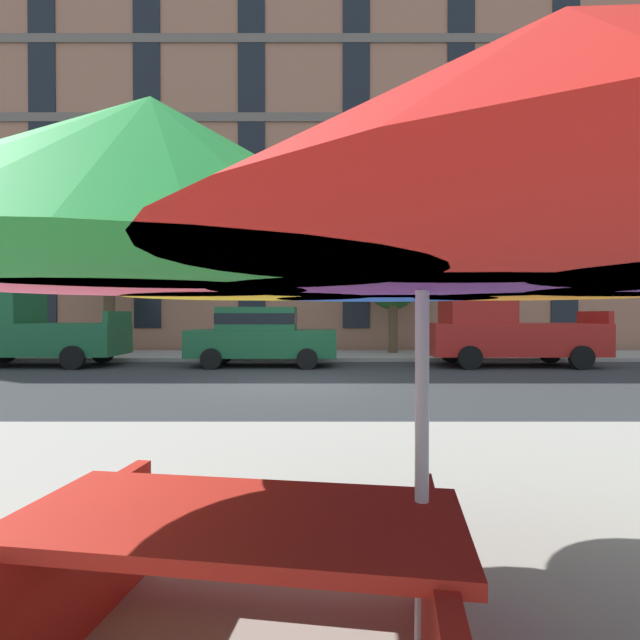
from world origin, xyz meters
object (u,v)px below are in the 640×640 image
(pickup_red, at_px, (504,332))
(street_tree_left, at_px, (102,249))
(picnic_table, at_px, (238,581))
(pickup_green, at_px, (28,332))
(patio_umbrella, at_px, (422,237))
(sedan_green, at_px, (261,335))
(street_tree_middle, at_px, (394,270))

(pickup_red, xyz_separation_m, street_tree_left, (-13.57, 3.24, 2.93))
(picnic_table, bearing_deg, pickup_green, 123.50)
(patio_umbrella, height_order, picnic_table, patio_umbrella)
(sedan_green, height_order, pickup_red, pickup_red)
(pickup_green, xyz_separation_m, patio_umbrella, (9.25, -12.70, 0.88))
(picnic_table, bearing_deg, pickup_red, 65.22)
(pickup_green, bearing_deg, picnic_table, -56.50)
(street_tree_left, height_order, street_tree_middle, street_tree_left)
(sedan_green, height_order, patio_umbrella, patio_umbrella)
(street_tree_left, relative_size, picnic_table, 2.74)
(street_tree_left, relative_size, street_tree_middle, 1.17)
(pickup_red, distance_m, patio_umbrella, 13.73)
(pickup_red, relative_size, street_tree_left, 0.93)
(sedan_green, xyz_separation_m, street_tree_middle, (4.58, 3.57, 2.26))
(pickup_green, relative_size, street_tree_middle, 1.09)
(patio_umbrella, distance_m, picnic_table, 1.61)
(pickup_red, distance_m, street_tree_middle, 5.04)
(sedan_green, height_order, street_tree_left, street_tree_left)
(pickup_red, xyz_separation_m, picnic_table, (-5.92, -12.82, -0.54))
(street_tree_left, xyz_separation_m, patio_umbrella, (8.42, -15.94, -2.05))
(sedan_green, distance_m, street_tree_left, 7.61)
(picnic_table, bearing_deg, sedan_green, 96.47)
(street_tree_middle, xyz_separation_m, patio_umbrella, (-2.35, -16.27, -1.31))
(pickup_red, bearing_deg, picnic_table, -114.78)
(street_tree_middle, bearing_deg, patio_umbrella, -98.23)
(pickup_green, height_order, street_tree_left, street_tree_left)
(pickup_green, xyz_separation_m, street_tree_middle, (11.61, 3.57, 2.19))
(pickup_red, bearing_deg, sedan_green, -180.00)
(street_tree_middle, bearing_deg, street_tree_left, -178.22)
(patio_umbrella, bearing_deg, picnic_table, -171.40)
(pickup_red, bearing_deg, street_tree_middle, 128.02)
(pickup_red, height_order, picnic_table, pickup_red)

